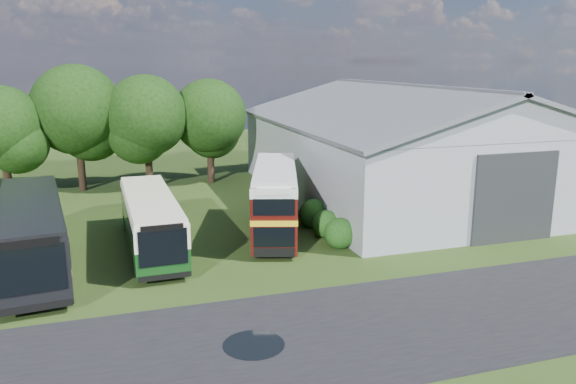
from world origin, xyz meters
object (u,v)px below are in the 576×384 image
object	(u,v)px
bus_green_single	(151,221)
bus_dark_single	(32,233)
bus_maroon_double	(275,201)
storage_shed	(405,139)

from	to	relation	value
bus_green_single	bus_dark_single	distance (m)	5.74
bus_maroon_double	storage_shed	bearing A→B (deg)	46.49
bus_maroon_double	bus_green_single	bearing A→B (deg)	-158.48
storage_shed	bus_green_single	world-z (taller)	storage_shed
storage_shed	bus_maroon_double	bearing A→B (deg)	-150.81
bus_maroon_double	bus_dark_single	bearing A→B (deg)	-155.13
bus_maroon_double	bus_dark_single	xyz separation A→B (m)	(-12.61, -1.68, -0.21)
bus_maroon_double	bus_dark_single	world-z (taller)	bus_maroon_double
storage_shed	bus_dark_single	distance (m)	26.16
storage_shed	bus_maroon_double	distance (m)	13.97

